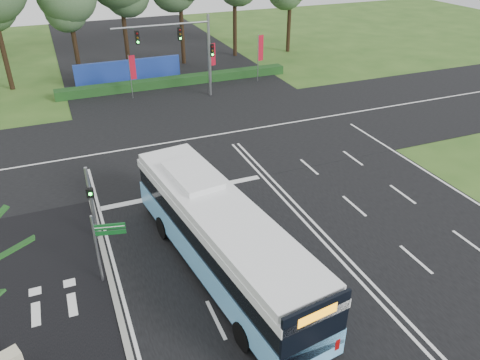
# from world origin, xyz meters

# --- Properties ---
(ground) EXTENTS (120.00, 120.00, 0.00)m
(ground) POSITION_xyz_m (0.00, 0.00, 0.00)
(ground) COLOR #2D521B
(ground) RESTS_ON ground
(road_main) EXTENTS (20.00, 120.00, 0.04)m
(road_main) POSITION_xyz_m (0.00, 0.00, 0.02)
(road_main) COLOR black
(road_main) RESTS_ON ground
(road_cross) EXTENTS (120.00, 14.00, 0.05)m
(road_cross) POSITION_xyz_m (0.00, 12.00, 0.03)
(road_cross) COLOR black
(road_cross) RESTS_ON ground
(bike_path) EXTENTS (5.00, 18.00, 0.06)m
(bike_path) POSITION_xyz_m (-12.50, -3.00, 0.03)
(bike_path) COLOR black
(bike_path) RESTS_ON ground
(kerb_strip) EXTENTS (0.25, 18.00, 0.12)m
(kerb_strip) POSITION_xyz_m (-10.10, -3.00, 0.06)
(kerb_strip) COLOR gray
(kerb_strip) RESTS_ON ground
(city_bus) EXTENTS (4.45, 13.42, 3.78)m
(city_bus) POSITION_xyz_m (-5.36, -2.32, 1.90)
(city_bus) COLOR #6EC2FF
(city_bus) RESTS_ON ground
(pedestrian_signal) EXTENTS (0.36, 0.44, 3.98)m
(pedestrian_signal) POSITION_xyz_m (-10.20, 2.33, 2.17)
(pedestrian_signal) COLOR gray
(pedestrian_signal) RESTS_ON ground
(street_sign) EXTENTS (1.32, 0.37, 3.44)m
(street_sign) POSITION_xyz_m (-10.11, -1.02, 2.21)
(street_sign) COLOR gray
(street_sign) RESTS_ON ground
(banner_flag_left) EXTENTS (0.57, 0.12, 3.85)m
(banner_flag_left) POSITION_xyz_m (-4.39, 22.34, 2.54)
(banner_flag_left) COLOR gray
(banner_flag_left) RESTS_ON ground
(banner_flag_mid) EXTENTS (0.55, 0.22, 3.85)m
(banner_flag_mid) POSITION_xyz_m (3.44, 23.82, 2.54)
(banner_flag_mid) COLOR gray
(banner_flag_mid) RESTS_ON ground
(banner_flag_right) EXTENTS (0.64, 0.23, 4.47)m
(banner_flag_right) POSITION_xyz_m (7.81, 22.71, 2.92)
(banner_flag_right) COLOR gray
(banner_flag_right) RESTS_ON ground
(traffic_light_gantry) EXTENTS (8.41, 0.28, 7.00)m
(traffic_light_gantry) POSITION_xyz_m (0.21, 20.50, 4.66)
(traffic_light_gantry) COLOR gray
(traffic_light_gantry) RESTS_ON ground
(hedge) EXTENTS (22.00, 1.20, 0.80)m
(hedge) POSITION_xyz_m (0.00, 24.50, 0.40)
(hedge) COLOR #183A15
(hedge) RESTS_ON ground
(blue_hoarding) EXTENTS (10.00, 0.30, 2.20)m
(blue_hoarding) POSITION_xyz_m (-4.00, 27.00, 1.10)
(blue_hoarding) COLOR navy
(blue_hoarding) RESTS_ON ground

